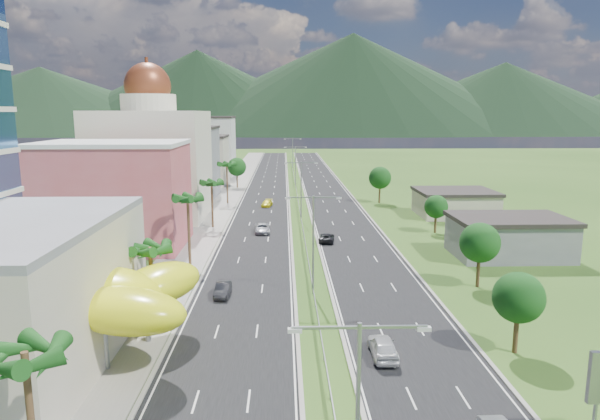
{
  "coord_description": "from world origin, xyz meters",
  "views": [
    {
      "loc": [
        -3.15,
        -46.07,
        19.67
      ],
      "look_at": [
        -1.02,
        23.34,
        7.0
      ],
      "focal_mm": 32.0,
      "sensor_mm": 36.0,
      "label": 1
    }
  ],
  "objects": [
    {
      "name": "streetlight_median_b",
      "position": [
        0.0,
        10.0,
        6.75
      ],
      "size": [
        6.04,
        0.25,
        11.0
      ],
      "color": "gray",
      "rests_on": "ground"
    },
    {
      "name": "midrise_grey",
      "position": [
        -27.0,
        80.0,
        8.0
      ],
      "size": [
        16.0,
        15.0,
        16.0
      ],
      "primitive_type": "cube",
      "color": "slate",
      "rests_on": "ground"
    },
    {
      "name": "streetlight_median_a",
      "position": [
        0.0,
        -25.0,
        6.75
      ],
      "size": [
        6.04,
        0.25,
        11.0
      ],
      "color": "gray",
      "rests_on": "ground"
    },
    {
      "name": "streetlight_median_e",
      "position": [
        0.0,
        140.0,
        6.75
      ],
      "size": [
        6.04,
        0.25,
        11.0
      ],
      "color": "gray",
      "rests_on": "ground"
    },
    {
      "name": "palm_tree_c",
      "position": [
        -15.5,
        22.0,
        8.5
      ],
      "size": [
        3.6,
        3.6,
        9.6
      ],
      "color": "#47301C",
      "rests_on": "ground"
    },
    {
      "name": "domed_building",
      "position": [
        -28.0,
        55.0,
        11.35
      ],
      "size": [
        20.0,
        20.0,
        28.7
      ],
      "color": "beige",
      "rests_on": "ground"
    },
    {
      "name": "car_dark_far_right",
      "position": [
        3.43,
        34.04,
        0.7
      ],
      "size": [
        2.83,
        4.99,
        1.31
      ],
      "primitive_type": "imported",
      "rotation": [
        0.0,
        0.0,
        3.0
      ],
      "color": "black",
      "rests_on": "road_right"
    },
    {
      "name": "car_yellow_far_left",
      "position": [
        -6.73,
        65.97,
        0.71
      ],
      "size": [
        2.59,
        4.83,
        1.33
      ],
      "primitive_type": "imported",
      "rotation": [
        0.0,
        0.0,
        -0.16
      ],
      "color": "yellow",
      "rests_on": "road_left"
    },
    {
      "name": "shed_far",
      "position": [
        30.0,
        55.0,
        2.2
      ],
      "size": [
        14.0,
        12.0,
        4.4
      ],
      "primitive_type": "cube",
      "color": "#B9B099",
      "rests_on": "ground"
    },
    {
      "name": "palm_tree_b",
      "position": [
        -15.5,
        2.0,
        7.06
      ],
      "size": [
        3.6,
        3.6,
        8.1
      ],
      "color": "#47301C",
      "rests_on": "ground"
    },
    {
      "name": "palm_tree_a",
      "position": [
        -15.5,
        -22.0,
        8.02
      ],
      "size": [
        3.6,
        3.6,
        9.1
      ],
      "color": "#47301C",
      "rests_on": "ground"
    },
    {
      "name": "leafy_tree_lfar",
      "position": [
        -15.5,
        95.0,
        5.58
      ],
      "size": [
        4.9,
        4.9,
        8.05
      ],
      "color": "#47301C",
      "rests_on": "ground"
    },
    {
      "name": "leafy_tree_rd",
      "position": [
        18.0,
        70.0,
        5.58
      ],
      "size": [
        4.9,
        4.9,
        8.05
      ],
      "color": "#47301C",
      "rests_on": "ground"
    },
    {
      "name": "streetlight_median_d",
      "position": [
        0.0,
        95.0,
        6.75
      ],
      "size": [
        6.04,
        0.25,
        11.0
      ],
      "color": "gray",
      "rests_on": "ground"
    },
    {
      "name": "leafy_tree_rb",
      "position": [
        19.0,
        12.0,
        5.18
      ],
      "size": [
        4.55,
        4.55,
        7.47
      ],
      "color": "#47301C",
      "rests_on": "ground"
    },
    {
      "name": "road_right",
      "position": [
        7.5,
        90.0,
        0.02
      ],
      "size": [
        11.0,
        260.0,
        0.04
      ],
      "primitive_type": "cube",
      "color": "black",
      "rests_on": "ground"
    },
    {
      "name": "leafy_tree_rc",
      "position": [
        22.0,
        40.0,
        4.37
      ],
      "size": [
        3.85,
        3.85,
        6.33
      ],
      "color": "#47301C",
      "rests_on": "ground"
    },
    {
      "name": "mountain_ridge",
      "position": [
        60.0,
        450.0,
        0.0
      ],
      "size": [
        860.0,
        140.0,
        90.0
      ],
      "primitive_type": null,
      "color": "black",
      "rests_on": "ground"
    },
    {
      "name": "ground",
      "position": [
        0.0,
        0.0,
        0.0
      ],
      "size": [
        500.0,
        500.0,
        0.0
      ],
      "primitive_type": "plane",
      "color": "#2D5119",
      "rests_on": "ground"
    },
    {
      "name": "car_silver_mid_left",
      "position": [
        -6.79,
        40.76,
        0.78
      ],
      "size": [
        2.83,
        5.46,
        1.47
      ],
      "primitive_type": "imported",
      "rotation": [
        0.0,
        0.0,
        0.08
      ],
      "color": "#A7A9AF",
      "rests_on": "road_left"
    },
    {
      "name": "median_guardrail",
      "position": [
        0.0,
        71.99,
        0.62
      ],
      "size": [
        0.1,
        216.06,
        0.76
      ],
      "color": "gray",
      "rests_on": "ground"
    },
    {
      "name": "leafy_tree_ra",
      "position": [
        16.0,
        -5.0,
        4.78
      ],
      "size": [
        4.2,
        4.2,
        6.9
      ],
      "color": "#47301C",
      "rests_on": "ground"
    },
    {
      "name": "midrise_white",
      "position": [
        -27.0,
        125.0,
        9.0
      ],
      "size": [
        16.0,
        15.0,
        18.0
      ],
      "primitive_type": "cube",
      "color": "silver",
      "rests_on": "ground"
    },
    {
      "name": "car_white_near_right",
      "position": [
        4.87,
        -5.49,
        0.9
      ],
      "size": [
        2.09,
        5.08,
        1.72
      ],
      "primitive_type": "imported",
      "rotation": [
        0.0,
        0.0,
        3.13
      ],
      "color": "silver",
      "rests_on": "road_right"
    },
    {
      "name": "lime_canopy",
      "position": [
        -20.0,
        -4.0,
        4.99
      ],
      "size": [
        18.0,
        15.0,
        7.4
      ],
      "color": "yellow",
      "rests_on": "ground"
    },
    {
      "name": "streetlight_median_c",
      "position": [
        0.0,
        50.0,
        6.75
      ],
      "size": [
        6.04,
        0.25,
        11.0
      ],
      "color": "gray",
      "rests_on": "ground"
    },
    {
      "name": "palm_tree_e",
      "position": [
        -15.5,
        70.0,
        8.31
      ],
      "size": [
        3.6,
        3.6,
        9.4
      ],
      "color": "#47301C",
      "rests_on": "ground"
    },
    {
      "name": "car_dark_left",
      "position": [
        -9.85,
        9.67,
        0.75
      ],
      "size": [
        1.63,
        4.34,
        1.41
      ],
      "primitive_type": "imported",
      "rotation": [
        0.0,
        0.0,
        -0.03
      ],
      "color": "black",
      "rests_on": "road_left"
    },
    {
      "name": "sidewalk_left",
      "position": [
        -17.0,
        90.0,
        0.06
      ],
      "size": [
        7.0,
        260.0,
        0.12
      ],
      "primitive_type": "cube",
      "color": "gray",
      "rests_on": "ground"
    },
    {
      "name": "palm_tree_d",
      "position": [
        -15.5,
        45.0,
        7.54
      ],
      "size": [
        3.6,
        3.6,
        8.6
      ],
      "color": "#47301C",
      "rests_on": "ground"
    },
    {
      "name": "shed_near",
      "position": [
        28.0,
        25.0,
        2.5
      ],
      "size": [
        15.0,
        10.0,
        5.0
      ],
      "primitive_type": "cube",
      "color": "slate",
      "rests_on": "ground"
    },
    {
      "name": "road_left",
      "position": [
        -7.5,
        90.0,
        0.02
      ],
      "size": [
        11.0,
        260.0,
        0.04
      ],
      "primitive_type": "cube",
      "color": "black",
      "rests_on": "ground"
    },
    {
      "name": "pink_shophouse",
      "position": [
        -28.0,
        32.0,
        7.5
      ],
      "size": [
        20.0,
        15.0,
        15.0
      ],
      "primitive_type": "cube",
      "color": "#C04F54",
      "rests_on": "ground"
    },
    {
      "name": "midrise_beige",
      "position": [
        -27.0,
        102.0,
        6.5
      ],
      "size": [
        16.0,
        15.0,
        13.0
      ],
      "primitive_type": "cube",
      "color": "#B9B099",
      "rests_on": "ground"
    }
  ]
}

